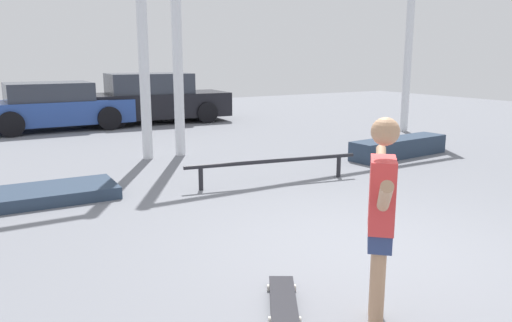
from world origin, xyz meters
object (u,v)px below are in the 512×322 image
Objects in this scene: grind_rail at (273,164)px; parked_car_black at (154,99)px; skateboard at (283,299)px; skateboarder at (381,211)px; grind_box at (399,147)px; parked_car_blue at (54,107)px.

grind_rail is 8.27m from parked_car_black.
skateboard is 0.28× the size of grind_rail.
grind_rail is at bearing -91.66° from parked_car_black.
skateboarder is 0.35× the size of parked_car_black.
grind_box is 0.81× the size of grind_rail.
grind_rail is 8.35m from parked_car_blue.
parked_car_blue is (-5.24, 7.61, 0.44)m from grind_box.
skateboarder is 12.41m from parked_car_black.
grind_rail reaches higher than grind_box.
grind_box is 3.39m from grind_rail.
parked_car_black is (2.87, 0.07, 0.08)m from parked_car_blue.
parked_car_black reaches higher than grind_box.
grind_rail is (2.11, 3.39, 0.25)m from skateboard.
parked_car_blue is at bearing 124.53° from grind_box.
grind_box is 8.06m from parked_car_black.
grind_box is at bearing -4.89° from skateboarder.
parked_car_black is at bearing 107.11° from grind_box.
skateboarder is 0.55× the size of grind_rail.
skateboard is at bearing -121.92° from grind_rail.
skateboard is 11.53m from parked_car_blue.
parked_car_black is at bearing 2.03° from parked_car_blue.
parked_car_blue is (0.22, 11.51, 0.57)m from skateboard.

